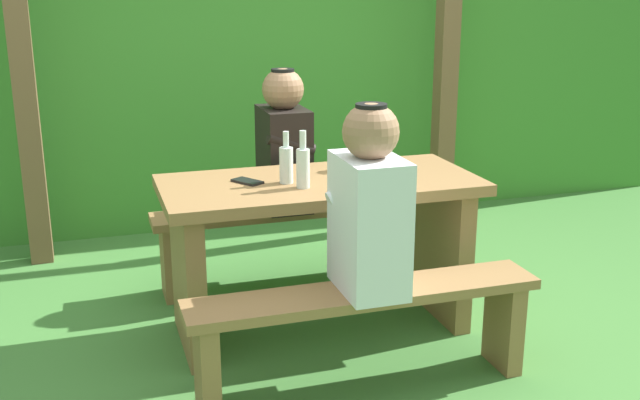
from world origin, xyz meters
name	(u,v)px	position (x,y,z in m)	size (l,w,h in m)	color
ground_plane	(320,327)	(0.00, 0.00, 0.00)	(12.00, 12.00, 0.00)	#407635
hedge_backdrop	(225,45)	(0.00, 2.18, 1.13)	(6.40, 1.08, 2.26)	#3B812C
pergola_post_left	(25,94)	(-1.27, 1.33, 0.97)	(0.12, 0.12, 1.93)	brown
pergola_post_right	(446,76)	(1.27, 1.33, 0.97)	(0.12, 0.12, 1.93)	brown
picnic_table	(320,228)	(0.00, 0.00, 0.49)	(1.40, 0.64, 0.72)	olive
bench_near	(365,318)	(0.00, -0.58, 0.31)	(1.40, 0.24, 0.42)	olive
bench_far	(287,228)	(0.00, 0.58, 0.31)	(1.40, 0.24, 0.42)	olive
person_white_shirt	(369,206)	(0.01, -0.57, 0.76)	(0.25, 0.35, 0.72)	silver
person_black_coat	(284,145)	(-0.01, 0.57, 0.76)	(0.25, 0.35, 0.72)	black
drinking_glass	(342,162)	(0.15, 0.12, 0.76)	(0.07, 0.07, 0.08)	silver
bottle_left	(286,163)	(-0.16, -0.01, 0.80)	(0.06, 0.06, 0.23)	silver
bottle_right	(303,166)	(-0.11, -0.11, 0.81)	(0.06, 0.06, 0.25)	silver
cell_phone	(247,181)	(-0.32, 0.05, 0.72)	(0.07, 0.14, 0.01)	black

